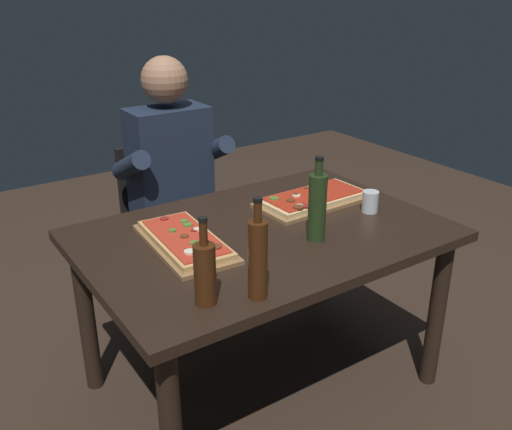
# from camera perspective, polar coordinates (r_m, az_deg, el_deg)

# --- Properties ---
(ground_plane) EXTENTS (6.40, 6.40, 0.00)m
(ground_plane) POSITION_cam_1_polar(r_m,az_deg,el_deg) (2.61, 0.64, -16.56)
(ground_plane) COLOR #38281E
(dining_table) EXTENTS (1.40, 0.96, 0.74)m
(dining_table) POSITION_cam_1_polar(r_m,az_deg,el_deg) (2.25, 0.71, -3.82)
(dining_table) COLOR black
(dining_table) RESTS_ON ground_plane
(pizza_rectangular_front) EXTENTS (0.52, 0.27, 0.05)m
(pizza_rectangular_front) POSITION_cam_1_polar(r_m,az_deg,el_deg) (2.48, 5.82, 1.63)
(pizza_rectangular_front) COLOR olive
(pizza_rectangular_front) RESTS_ON dining_table
(pizza_rectangular_left) EXTENTS (0.27, 0.50, 0.05)m
(pizza_rectangular_left) POSITION_cam_1_polar(r_m,az_deg,el_deg) (2.10, -7.21, -2.62)
(pizza_rectangular_left) COLOR olive
(pizza_rectangular_left) RESTS_ON dining_table
(wine_bottle_dark) EXTENTS (0.07, 0.07, 0.33)m
(wine_bottle_dark) POSITION_cam_1_polar(r_m,az_deg,el_deg) (2.10, 6.24, 0.91)
(wine_bottle_dark) COLOR #233819
(wine_bottle_dark) RESTS_ON dining_table
(oil_bottle_amber) EXTENTS (0.07, 0.07, 0.29)m
(oil_bottle_amber) POSITION_cam_1_polar(r_m,az_deg,el_deg) (1.70, -5.21, -5.79)
(oil_bottle_amber) COLOR #47230F
(oil_bottle_amber) RESTS_ON dining_table
(vinegar_bottle_green) EXTENTS (0.06, 0.06, 0.33)m
(vinegar_bottle_green) POSITION_cam_1_polar(r_m,az_deg,el_deg) (1.71, 0.17, -4.37)
(vinegar_bottle_green) COLOR #47230F
(vinegar_bottle_green) RESTS_ON dining_table
(tumbler_near_camera) EXTENTS (0.07, 0.07, 0.09)m
(tumbler_near_camera) POSITION_cam_1_polar(r_m,az_deg,el_deg) (2.42, 11.50, 1.21)
(tumbler_near_camera) COLOR silver
(tumbler_near_camera) RESTS_ON dining_table
(diner_chair) EXTENTS (0.44, 0.44, 0.87)m
(diner_chair) POSITION_cam_1_polar(r_m,az_deg,el_deg) (2.99, -9.01, -0.43)
(diner_chair) COLOR black
(diner_chair) RESTS_ON ground_plane
(seated_diner) EXTENTS (0.53, 0.41, 1.33)m
(seated_diner) POSITION_cam_1_polar(r_m,az_deg,el_deg) (2.79, -8.26, 3.58)
(seated_diner) COLOR #23232D
(seated_diner) RESTS_ON ground_plane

